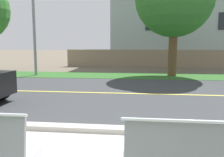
{
  "coord_description": "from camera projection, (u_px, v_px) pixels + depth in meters",
  "views": [
    {
      "loc": [
        0.78,
        -2.61,
        1.81
      ],
      "look_at": [
        0.06,
        3.28,
        1.0
      ],
      "focal_mm": 40.13,
      "sensor_mm": 36.0,
      "label": 1
    }
  ],
  "objects": [
    {
      "name": "ground_plane",
      "position": [
        124.0,
        87.0,
        10.78
      ],
      "size": [
        140.0,
        140.0,
        0.0
      ],
      "primitive_type": "plane",
      "color": "#665B4C"
    },
    {
      "name": "curb_edge",
      "position": [
        104.0,
        129.0,
        5.21
      ],
      "size": [
        44.0,
        0.3,
        0.11
      ],
      "primitive_type": "cube",
      "color": "#ADA89E",
      "rests_on": "ground_plane"
    },
    {
      "name": "street_asphalt",
      "position": [
        121.0,
        93.0,
        9.3
      ],
      "size": [
        52.0,
        8.0,
        0.01
      ],
      "primitive_type": "cube",
      "color": "#383A3D",
      "rests_on": "ground_plane"
    },
    {
      "name": "road_centre_line",
      "position": [
        121.0,
        93.0,
        9.3
      ],
      "size": [
        48.0,
        0.14,
        0.01
      ],
      "primitive_type": "cube",
      "color": "#E0CC4C",
      "rests_on": "ground_plane"
    },
    {
      "name": "far_verge_grass",
      "position": [
        129.0,
        76.0,
        14.5
      ],
      "size": [
        48.0,
        2.8,
        0.02
      ],
      "primitive_type": "cube",
      "color": "#2D6026",
      "rests_on": "ground_plane"
    },
    {
      "name": "streetlamp",
      "position": [
        35.0,
        4.0,
        14.4
      ],
      "size": [
        0.24,
        2.1,
        7.21
      ],
      "color": "gray",
      "rests_on": "ground_plane"
    },
    {
      "name": "garden_wall",
      "position": [
        147.0,
        58.0,
        20.06
      ],
      "size": [
        13.0,
        0.36,
        1.4
      ],
      "primitive_type": "cube",
      "color": "gray",
      "rests_on": "ground_plane"
    },
    {
      "name": "house_across_street",
      "position": [
        182.0,
        24.0,
        22.44
      ],
      "size": [
        13.2,
        6.91,
        7.08
      ],
      "color": "#A3ADB2",
      "rests_on": "ground_plane"
    }
  ]
}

